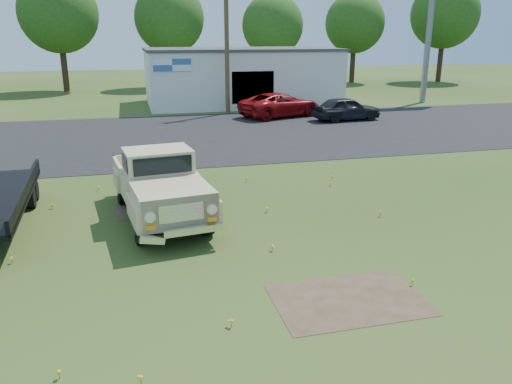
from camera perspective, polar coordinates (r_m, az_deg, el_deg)
ground at (r=12.52m, az=-1.55°, el=-6.45°), size 140.00×140.00×0.00m
asphalt_lot at (r=26.77m, az=-8.74°, el=6.36°), size 90.00×14.00×0.02m
dirt_patch_a at (r=10.41m, az=10.52°, el=-12.02°), size 3.00×2.00×0.01m
dirt_patch_b at (r=15.52m, az=-11.67°, el=-1.97°), size 2.20×1.60×0.01m
commercial_building at (r=39.20m, az=-1.79°, el=13.14°), size 14.20×8.20×4.15m
utility_pole_mid at (r=33.80m, az=-3.36°, el=16.66°), size 1.60×0.30×9.00m
treeline_c at (r=50.99m, az=-21.65°, el=18.43°), size 7.04×7.04×10.47m
treeline_d at (r=51.88m, az=-9.86°, el=18.96°), size 6.72×6.72×10.00m
treeline_e at (r=52.22m, az=1.92°, el=18.48°), size 6.08×6.08×9.04m
treeline_f at (r=58.09m, az=11.22°, el=18.39°), size 6.40×6.40×9.52m
treeline_g at (r=61.74m, az=20.79°, el=18.45°), size 7.36×7.36×10.95m
vintage_pickup_truck at (r=14.51m, az=-10.99°, el=0.94°), size 2.91×5.88×2.05m
red_pickup at (r=32.78m, az=2.82°, el=9.91°), size 6.02×4.26×1.52m
dark_sedan at (r=31.77m, az=10.29°, el=9.34°), size 4.35×2.05×1.44m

